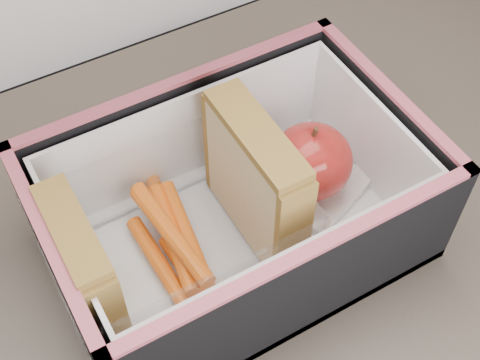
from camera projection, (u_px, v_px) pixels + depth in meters
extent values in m
cube|color=#51473C|center=(196.00, 222.00, 0.56)|extent=(1.20, 0.80, 0.03)
cube|color=#382D26|center=(386.00, 76.00, 1.21)|extent=(0.05, 0.05, 0.72)
cube|color=tan|center=(75.00, 273.00, 0.45)|extent=(0.01, 0.08, 0.09)
cube|color=#CB6570|center=(85.00, 271.00, 0.45)|extent=(0.01, 0.08, 0.08)
cube|color=tan|center=(94.00, 264.00, 0.45)|extent=(0.01, 0.08, 0.09)
cube|color=brown|center=(71.00, 230.00, 0.41)|extent=(0.02, 0.08, 0.01)
cube|color=tan|center=(245.00, 188.00, 0.48)|extent=(0.01, 0.10, 0.10)
cube|color=#CB6570|center=(255.00, 187.00, 0.49)|extent=(0.01, 0.09, 0.10)
cube|color=tan|center=(265.00, 179.00, 0.49)|extent=(0.01, 0.10, 0.10)
cube|color=brown|center=(257.00, 133.00, 0.44)|extent=(0.03, 0.10, 0.01)
cylinder|color=#CE5B0A|center=(168.00, 219.00, 0.52)|extent=(0.03, 0.10, 0.01)
cylinder|color=#CE5B0A|center=(186.00, 234.00, 0.50)|extent=(0.03, 0.10, 0.01)
cylinder|color=#CE5B0A|center=(170.00, 232.00, 0.48)|extent=(0.02, 0.10, 0.01)
cylinder|color=#CE5B0A|center=(163.00, 268.00, 0.49)|extent=(0.02, 0.10, 0.01)
cylinder|color=#CE5B0A|center=(173.00, 238.00, 0.49)|extent=(0.03, 0.10, 0.01)
cylinder|color=#CE5B0A|center=(171.00, 235.00, 0.48)|extent=(0.02, 0.10, 0.01)
cylinder|color=#CE5B0A|center=(198.00, 287.00, 0.48)|extent=(0.02, 0.10, 0.01)
cube|color=white|center=(310.00, 183.00, 0.55)|extent=(0.10, 0.10, 0.01)
ellipsoid|color=maroon|center=(311.00, 161.00, 0.52)|extent=(0.07, 0.07, 0.06)
cylinder|color=#492A1A|center=(315.00, 132.00, 0.49)|extent=(0.00, 0.01, 0.01)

